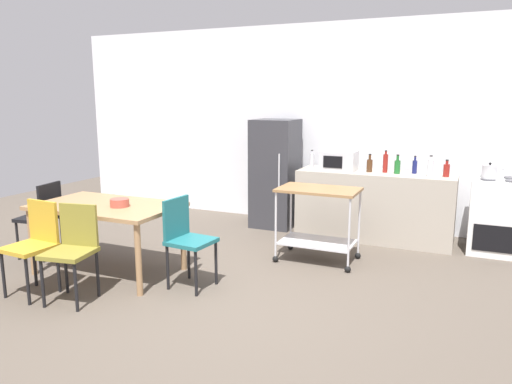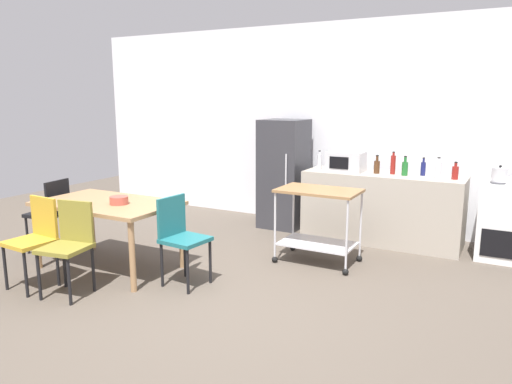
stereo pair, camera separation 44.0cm
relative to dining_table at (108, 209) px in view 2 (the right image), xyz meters
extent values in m
plane|color=brown|center=(1.46, -0.18, -0.67)|extent=(12.00, 12.00, 0.00)
cube|color=white|center=(1.46, 3.02, 0.78)|extent=(8.40, 0.12, 2.90)
cube|color=#A89E8E|center=(2.36, 2.42, -0.22)|extent=(2.00, 0.64, 0.90)
cube|color=#A37A51|center=(0.00, 0.00, 0.06)|extent=(1.50, 0.90, 0.04)
cylinder|color=#A37A51|center=(-0.69, -0.39, -0.32)|extent=(0.06, 0.06, 0.71)
cylinder|color=#A37A51|center=(0.69, -0.39, -0.32)|extent=(0.06, 0.06, 0.71)
cylinder|color=#A37A51|center=(-0.69, 0.39, -0.32)|extent=(0.06, 0.06, 0.71)
cylinder|color=#A37A51|center=(0.69, 0.39, -0.32)|extent=(0.06, 0.06, 0.71)
cube|color=olive|center=(0.21, -0.77, -0.20)|extent=(0.46, 0.46, 0.04)
cube|color=olive|center=(0.18, -0.59, 0.02)|extent=(0.38, 0.09, 0.40)
cylinder|color=black|center=(0.07, -0.96, -0.45)|extent=(0.03, 0.03, 0.45)
cylinder|color=black|center=(0.41, -0.91, -0.45)|extent=(0.03, 0.03, 0.45)
cylinder|color=black|center=(0.01, -0.63, -0.45)|extent=(0.03, 0.03, 0.45)
cylinder|color=black|center=(0.35, -0.57, -0.45)|extent=(0.03, 0.03, 0.45)
cube|color=#1E666B|center=(1.04, 0.00, -0.20)|extent=(0.43, 0.43, 0.04)
cube|color=#1E666B|center=(0.86, 0.01, 0.02)|extent=(0.06, 0.38, 0.40)
cylinder|color=black|center=(1.19, -0.19, -0.45)|extent=(0.03, 0.03, 0.45)
cylinder|color=black|center=(1.22, 0.15, -0.45)|extent=(0.03, 0.03, 0.45)
cylinder|color=black|center=(0.85, -0.16, -0.45)|extent=(0.03, 0.03, 0.45)
cylinder|color=black|center=(0.88, 0.18, -0.45)|extent=(0.03, 0.03, 0.45)
cube|color=gold|center=(-0.25, -0.80, -0.20)|extent=(0.43, 0.43, 0.04)
cube|color=gold|center=(-0.24, -0.62, 0.02)|extent=(0.38, 0.06, 0.40)
cylinder|color=black|center=(-0.44, -0.96, -0.45)|extent=(0.03, 0.03, 0.45)
cylinder|color=black|center=(-0.10, -0.98, -0.45)|extent=(0.03, 0.03, 0.45)
cylinder|color=black|center=(-0.41, -0.62, -0.45)|extent=(0.03, 0.03, 0.45)
cylinder|color=black|center=(-0.07, -0.64, -0.45)|extent=(0.03, 0.03, 0.45)
cube|color=black|center=(-1.10, 0.08, -0.20)|extent=(0.45, 0.45, 0.04)
cube|color=black|center=(-0.92, 0.10, 0.02)|extent=(0.09, 0.38, 0.40)
cylinder|color=black|center=(-1.29, 0.22, -0.45)|extent=(0.03, 0.03, 0.45)
cylinder|color=black|center=(-1.24, -0.11, -0.45)|extent=(0.03, 0.03, 0.45)
cylinder|color=black|center=(-0.96, 0.27, -0.45)|extent=(0.03, 0.03, 0.45)
cylinder|color=black|center=(-0.91, -0.06, -0.45)|extent=(0.03, 0.03, 0.45)
cube|color=white|center=(3.81, 2.44, -0.22)|extent=(0.60, 0.60, 0.90)
cube|color=black|center=(3.81, 2.14, -0.42)|extent=(0.48, 0.01, 0.32)
cylinder|color=#47474C|center=(3.68, 2.32, 0.24)|extent=(0.16, 0.16, 0.02)
cylinder|color=#47474C|center=(3.68, 2.56, 0.24)|extent=(0.16, 0.16, 0.02)
cube|color=#333338|center=(0.91, 2.52, 0.10)|extent=(0.60, 0.60, 1.55)
cylinder|color=silver|center=(1.09, 2.21, 0.18)|extent=(0.02, 0.02, 0.50)
cube|color=olive|center=(1.94, 1.27, 0.16)|extent=(0.90, 0.56, 0.03)
cube|color=silver|center=(1.94, 1.27, -0.45)|extent=(0.83, 0.52, 0.02)
cylinder|color=silver|center=(1.52, 1.02, -0.22)|extent=(0.02, 0.02, 0.76)
sphere|color=black|center=(1.52, 1.02, -0.64)|extent=(0.07, 0.07, 0.07)
cylinder|color=silver|center=(2.36, 1.02, -0.22)|extent=(0.02, 0.02, 0.76)
sphere|color=black|center=(2.36, 1.02, -0.64)|extent=(0.07, 0.07, 0.07)
cylinder|color=silver|center=(1.52, 1.52, -0.22)|extent=(0.02, 0.02, 0.76)
sphere|color=black|center=(1.52, 1.52, -0.64)|extent=(0.07, 0.07, 0.07)
cylinder|color=silver|center=(2.36, 1.52, -0.22)|extent=(0.02, 0.02, 0.76)
sphere|color=black|center=(2.36, 1.52, -0.64)|extent=(0.07, 0.07, 0.07)
cylinder|color=silver|center=(1.49, 2.42, 0.33)|extent=(0.06, 0.06, 0.19)
cylinder|color=silver|center=(1.49, 2.42, 0.45)|extent=(0.03, 0.03, 0.05)
cylinder|color=black|center=(1.49, 2.42, 0.47)|extent=(0.03, 0.03, 0.01)
cube|color=silver|center=(1.88, 2.38, 0.36)|extent=(0.46, 0.34, 0.26)
cube|color=black|center=(1.84, 2.21, 0.36)|extent=(0.25, 0.01, 0.16)
cylinder|color=#4C2D19|center=(2.28, 2.40, 0.31)|extent=(0.07, 0.07, 0.16)
cylinder|color=#4C2D19|center=(2.28, 2.40, 0.42)|extent=(0.03, 0.03, 0.06)
cylinder|color=black|center=(2.28, 2.40, 0.46)|extent=(0.04, 0.04, 0.01)
cylinder|color=maroon|center=(2.48, 2.44, 0.35)|extent=(0.06, 0.06, 0.24)
cylinder|color=maroon|center=(2.48, 2.44, 0.49)|extent=(0.03, 0.03, 0.04)
cylinder|color=black|center=(2.48, 2.44, 0.51)|extent=(0.03, 0.03, 0.01)
cylinder|color=#1E6628|center=(2.63, 2.40, 0.31)|extent=(0.08, 0.08, 0.17)
cylinder|color=#1E6628|center=(2.63, 2.40, 0.43)|extent=(0.03, 0.03, 0.06)
cylinder|color=black|center=(2.63, 2.40, 0.47)|extent=(0.04, 0.04, 0.01)
cylinder|color=navy|center=(2.84, 2.51, 0.31)|extent=(0.06, 0.06, 0.17)
cylinder|color=navy|center=(2.84, 2.51, 0.42)|extent=(0.03, 0.03, 0.05)
cylinder|color=black|center=(2.84, 2.51, 0.45)|extent=(0.03, 0.03, 0.01)
cylinder|color=silver|center=(3.04, 2.33, 0.34)|extent=(0.07, 0.07, 0.21)
cylinder|color=silver|center=(3.04, 2.33, 0.46)|extent=(0.03, 0.03, 0.04)
cylinder|color=black|center=(3.04, 2.33, 0.49)|extent=(0.04, 0.04, 0.01)
cylinder|color=maroon|center=(3.22, 2.40, 0.31)|extent=(0.08, 0.08, 0.15)
cylinder|color=maroon|center=(3.22, 2.40, 0.41)|extent=(0.03, 0.03, 0.04)
cylinder|color=black|center=(3.22, 2.40, 0.43)|extent=(0.04, 0.04, 0.01)
cylinder|color=#B24C3F|center=(0.20, -0.03, 0.12)|extent=(0.19, 0.19, 0.08)
cylinder|color=silver|center=(3.69, 2.34, 0.33)|extent=(0.17, 0.17, 0.16)
sphere|color=black|center=(3.69, 2.34, 0.42)|extent=(0.03, 0.03, 0.03)
cylinder|color=silver|center=(3.81, 2.34, 0.35)|extent=(0.08, 0.02, 0.07)
camera|label=1|loc=(3.48, -3.92, 1.20)|focal=34.04mm
camera|label=2|loc=(3.87, -3.73, 1.20)|focal=34.04mm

